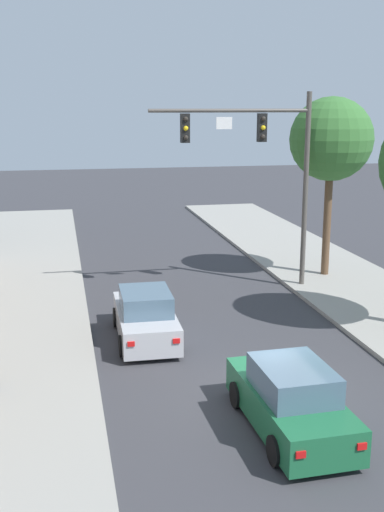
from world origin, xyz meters
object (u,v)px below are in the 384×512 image
Objects in this scene: car_lead_silver at (145,317)px; car_following_green at (290,400)px; traffic_signal_mast at (264,155)px; street_tree_second at (331,140)px.

car_following_green is at bearing -69.20° from car_lead_silver.
car_lead_silver is 1.00× the size of car_following_green.
car_lead_silver and car_following_green have the same top height.
traffic_signal_mast is 1.76× the size of car_lead_silver.
traffic_signal_mast is 1.02× the size of street_tree_second.
car_following_green is at bearing -104.57° from traffic_signal_mast.
car_following_green is at bearing -116.76° from street_tree_second.
street_tree_second is at bearing 63.24° from car_following_green.
car_following_green is (-2.80, -10.78, -4.60)m from traffic_signal_mast.
traffic_signal_mast is at bearing -159.34° from street_tree_second.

